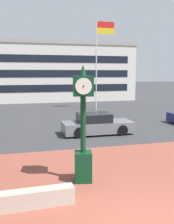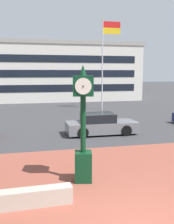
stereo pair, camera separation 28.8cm
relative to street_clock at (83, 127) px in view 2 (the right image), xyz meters
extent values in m
cube|color=brown|center=(0.74, -1.63, -1.89)|extent=(44.00, 10.97, 0.01)
cube|color=#ADA393|center=(-2.23, -1.42, -1.64)|extent=(3.21, 0.51, 0.50)
cube|color=#0C381E|center=(0.00, 0.00, -1.38)|extent=(0.67, 0.67, 1.04)
cylinder|color=#0C381E|center=(0.00, 0.00, 0.10)|extent=(0.18, 0.18, 1.92)
cube|color=#0C381E|center=(0.00, 0.00, 1.39)|extent=(0.78, 0.78, 0.66)
cylinder|color=silver|center=(0.07, 0.34, 1.39)|extent=(0.52, 0.13, 0.52)
sphere|color=black|center=(0.07, 0.36, 1.39)|extent=(0.05, 0.05, 0.05)
cylinder|color=silver|center=(-0.07, -0.34, 1.39)|extent=(0.52, 0.13, 0.52)
sphere|color=black|center=(-0.07, -0.36, 1.39)|extent=(0.05, 0.05, 0.05)
cone|color=#0C381E|center=(0.00, 0.00, 1.90)|extent=(0.23, 0.23, 0.36)
cube|color=slate|center=(2.57, 6.76, -1.45)|extent=(4.24, 1.75, 0.64)
cube|color=black|center=(2.36, 6.76, -0.89)|extent=(1.95, 1.50, 0.56)
cylinder|color=black|center=(3.89, 7.56, -1.57)|extent=(0.64, 0.22, 0.64)
cylinder|color=black|center=(3.88, 5.94, -1.57)|extent=(0.64, 0.22, 0.64)
cylinder|color=black|center=(1.26, 7.57, -1.57)|extent=(0.64, 0.22, 0.64)
cylinder|color=black|center=(1.26, 5.95, -1.57)|extent=(0.64, 0.22, 0.64)
cylinder|color=silver|center=(5.67, 17.30, 2.53)|extent=(0.12, 0.12, 8.86)
sphere|color=gold|center=(5.67, 17.30, 7.02)|extent=(0.14, 0.14, 0.14)
cube|color=red|center=(6.61, 17.30, 6.51)|extent=(1.77, 0.02, 0.61)
cube|color=gold|center=(6.61, 17.30, 5.90)|extent=(1.77, 0.02, 0.61)
cube|color=beige|center=(1.23, 29.75, 1.73)|extent=(24.49, 10.00, 7.25)
cube|color=gray|center=(1.23, 29.75, 5.61)|extent=(24.98, 10.20, 0.50)
cube|color=black|center=(1.23, 24.73, -0.08)|extent=(22.04, 0.04, 0.90)
cube|color=black|center=(1.23, 24.73, 1.73)|extent=(22.04, 0.04, 0.90)
cube|color=black|center=(1.23, 24.73, 3.54)|extent=(22.04, 0.04, 0.90)
camera|label=1|loc=(-2.11, -8.50, 1.80)|focal=42.67mm
camera|label=2|loc=(-1.83, -8.57, 1.80)|focal=42.67mm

